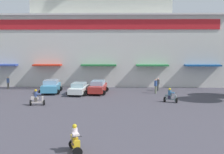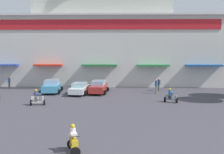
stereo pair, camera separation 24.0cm
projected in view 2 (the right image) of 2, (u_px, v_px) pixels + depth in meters
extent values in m
plane|color=#47434D|center=(85.00, 119.00, 23.29)|extent=(128.00, 128.00, 0.00)
cube|color=silver|center=(104.00, 50.00, 45.86)|extent=(34.36, 12.57, 9.66)
cube|color=red|center=(101.00, 24.00, 39.15)|extent=(31.61, 0.12, 1.32)
cube|color=silver|center=(101.00, 14.00, 38.96)|extent=(34.36, 0.70, 0.24)
cube|color=#2F469E|center=(1.00, 65.00, 39.81)|extent=(4.78, 1.10, 0.20)
cube|color=red|center=(48.00, 65.00, 39.55)|extent=(3.78, 1.10, 0.20)
cube|color=#216935|center=(99.00, 65.00, 39.28)|extent=(4.70, 1.10, 0.20)
cube|color=#287B41|center=(153.00, 65.00, 39.00)|extent=(4.28, 1.10, 0.20)
cube|color=#184C8B|center=(204.00, 65.00, 38.74)|extent=(4.73, 1.10, 0.20)
cube|color=#4395BE|center=(52.00, 87.00, 35.49)|extent=(2.18, 4.17, 0.79)
cube|color=#9CB3CD|center=(52.00, 82.00, 35.42)|extent=(1.75, 2.14, 0.51)
cylinder|color=black|center=(46.00, 89.00, 36.73)|extent=(0.61, 0.21, 0.60)
cylinder|color=black|center=(61.00, 89.00, 36.82)|extent=(0.61, 0.21, 0.60)
cylinder|color=black|center=(42.00, 92.00, 34.25)|extent=(0.61, 0.21, 0.60)
cylinder|color=black|center=(58.00, 92.00, 34.33)|extent=(0.61, 0.21, 0.60)
cube|color=silver|center=(79.00, 89.00, 34.51)|extent=(2.02, 4.39, 0.63)
cube|color=#A1C3CC|center=(79.00, 85.00, 34.45)|extent=(1.61, 2.24, 0.46)
cylinder|color=black|center=(75.00, 90.00, 35.95)|extent=(0.61, 0.21, 0.60)
cylinder|color=black|center=(89.00, 90.00, 35.75)|extent=(0.61, 0.21, 0.60)
cylinder|color=black|center=(70.00, 93.00, 33.34)|extent=(0.61, 0.21, 0.60)
cylinder|color=black|center=(84.00, 94.00, 33.14)|extent=(0.61, 0.21, 0.60)
cube|color=#AB2A25|center=(98.00, 88.00, 35.11)|extent=(2.01, 4.39, 0.75)
cube|color=#95B5D2|center=(98.00, 83.00, 35.04)|extent=(1.60, 2.24, 0.49)
cylinder|color=black|center=(94.00, 89.00, 36.55)|extent=(0.61, 0.21, 0.60)
cylinder|color=black|center=(107.00, 89.00, 36.35)|extent=(0.61, 0.21, 0.60)
cylinder|color=black|center=(89.00, 92.00, 33.94)|extent=(0.61, 0.21, 0.60)
cylinder|color=black|center=(104.00, 93.00, 33.74)|extent=(0.61, 0.21, 0.60)
cylinder|color=black|center=(76.00, 152.00, 15.43)|extent=(0.54, 0.31, 0.52)
cylinder|color=black|center=(72.00, 144.00, 16.68)|extent=(0.54, 0.31, 0.52)
cube|color=gold|center=(73.00, 147.00, 16.05)|extent=(0.64, 1.18, 0.10)
cube|color=gold|center=(73.00, 138.00, 16.23)|extent=(0.52, 0.79, 0.28)
cube|color=gold|center=(75.00, 147.00, 15.53)|extent=(0.35, 0.24, 0.70)
cylinder|color=black|center=(75.00, 137.00, 15.44)|extent=(0.50, 0.20, 0.04)
cube|color=#795F59|center=(73.00, 141.00, 16.14)|extent=(0.39, 0.37, 0.36)
cylinder|color=silver|center=(73.00, 133.00, 16.09)|extent=(0.41, 0.41, 0.56)
sphere|color=gold|center=(73.00, 126.00, 16.05)|extent=(0.25, 0.25, 0.25)
cube|color=silver|center=(74.00, 134.00, 15.81)|extent=(0.47, 0.53, 0.10)
cylinder|color=black|center=(44.00, 102.00, 28.46)|extent=(0.23, 0.54, 0.52)
cylinder|color=black|center=(31.00, 103.00, 28.29)|extent=(0.23, 0.54, 0.52)
cube|color=beige|center=(38.00, 102.00, 28.37)|extent=(1.14, 0.47, 0.10)
cube|color=beige|center=(35.00, 98.00, 28.29)|extent=(0.75, 0.42, 0.28)
cube|color=beige|center=(43.00, 100.00, 28.41)|extent=(0.19, 0.34, 0.71)
cylinder|color=black|center=(43.00, 94.00, 28.35)|extent=(0.13, 0.52, 0.04)
cube|color=#534C44|center=(36.00, 99.00, 28.32)|extent=(0.33, 0.36, 0.36)
cylinder|color=#3F5184|center=(36.00, 94.00, 28.26)|extent=(0.37, 0.37, 0.55)
sphere|color=gold|center=(36.00, 90.00, 28.22)|extent=(0.25, 0.25, 0.25)
cube|color=#3F5184|center=(39.00, 94.00, 28.30)|extent=(0.49, 0.41, 0.10)
cylinder|color=black|center=(177.00, 100.00, 29.45)|extent=(0.33, 0.54, 0.52)
cylinder|color=black|center=(165.00, 99.00, 29.95)|extent=(0.33, 0.54, 0.52)
cube|color=gray|center=(171.00, 99.00, 29.69)|extent=(1.09, 0.67, 0.10)
cube|color=gray|center=(169.00, 96.00, 29.74)|extent=(0.74, 0.54, 0.28)
cube|color=gray|center=(176.00, 98.00, 29.47)|extent=(0.25, 0.35, 0.64)
cylinder|color=black|center=(176.00, 93.00, 29.40)|extent=(0.23, 0.49, 0.04)
cube|color=#2A273E|center=(170.00, 97.00, 29.72)|extent=(0.38, 0.40, 0.36)
cylinder|color=#35638D|center=(170.00, 93.00, 29.67)|extent=(0.42, 0.42, 0.52)
sphere|color=gold|center=(170.00, 89.00, 29.63)|extent=(0.25, 0.25, 0.25)
cube|color=#35638D|center=(173.00, 93.00, 29.55)|extent=(0.54, 0.48, 0.10)
cylinder|color=#4A4740|center=(9.00, 86.00, 38.57)|extent=(0.25, 0.25, 0.84)
cylinder|color=#435B8F|center=(9.00, 80.00, 38.49)|extent=(0.40, 0.40, 0.56)
sphere|color=#D2A988|center=(9.00, 77.00, 38.44)|extent=(0.23, 0.23, 0.23)
cylinder|color=slate|center=(156.00, 90.00, 34.99)|extent=(0.25, 0.25, 0.90)
cylinder|color=#35538F|center=(156.00, 83.00, 34.90)|extent=(0.41, 0.41, 0.61)
sphere|color=tan|center=(156.00, 80.00, 34.85)|extent=(0.23, 0.23, 0.23)
cylinder|color=#4B514C|center=(159.00, 87.00, 36.95)|extent=(0.34, 0.34, 0.86)
cylinder|color=#303334|center=(159.00, 82.00, 36.87)|extent=(0.55, 0.55, 0.53)
sphere|color=#D59A88|center=(159.00, 79.00, 36.83)|extent=(0.22, 0.22, 0.22)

